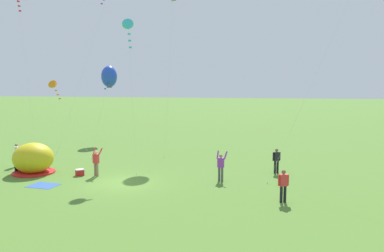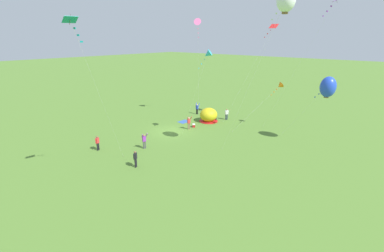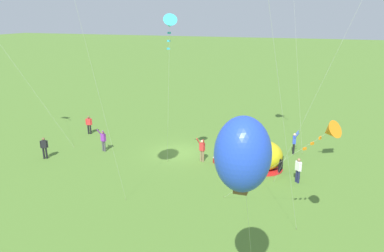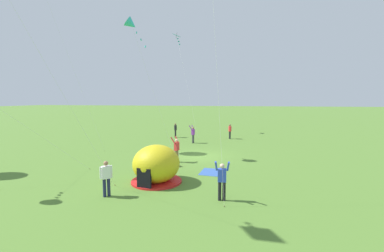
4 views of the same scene
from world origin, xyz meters
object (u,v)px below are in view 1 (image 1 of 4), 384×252
(person_with_toddler, at_px, (17,154))
(person_strolling, at_px, (276,159))
(kite_blue, at_px, (109,77))
(popup_tent, at_px, (33,159))
(person_flying_kite, at_px, (96,161))
(kite_cyan, at_px, (128,27))
(kite_red, at_px, (18,0))
(person_arms_raised, at_px, (221,165))
(person_watching_sky, at_px, (283,184))
(cooler_box, at_px, (80,172))
(kite_orange, at_px, (54,86))

(person_with_toddler, relative_size, person_strolling, 1.00)
(kite_blue, bearing_deg, person_strolling, -34.11)
(popup_tent, height_order, person_with_toddler, popup_tent)
(person_flying_kite, relative_size, kite_blue, 0.23)
(person_with_toddler, relative_size, kite_cyan, 0.16)
(popup_tent, xyz_separation_m, kite_red, (-5.32, 6.40, 12.20))
(person_arms_raised, bearing_deg, person_with_toddler, 176.25)
(person_watching_sky, relative_size, person_arms_raised, 0.91)
(cooler_box, xyz_separation_m, person_strolling, (12.86, 3.45, 0.74))
(kite_cyan, bearing_deg, cooler_box, -118.71)
(kite_orange, distance_m, kite_blue, 7.02)
(kite_blue, bearing_deg, person_watching_sky, -45.80)
(cooler_box, relative_size, person_flying_kite, 0.34)
(person_flying_kite, bearing_deg, cooler_box, -175.02)
(person_arms_raised, height_order, kite_red, kite_red)
(popup_tent, xyz_separation_m, kite_orange, (-3.86, 8.93, 4.94))
(popup_tent, distance_m, person_with_toddler, 2.96)
(popup_tent, bearing_deg, kite_blue, 94.81)
(person_flying_kite, distance_m, kite_blue, 17.43)
(person_arms_raised, relative_size, kite_blue, 0.23)
(person_strolling, xyz_separation_m, kite_red, (-21.64, 2.94, 12.24))
(popup_tent, distance_m, cooler_box, 3.55)
(kite_orange, bearing_deg, person_strolling, -15.17)
(person_with_toddler, distance_m, person_arms_raised, 15.41)
(person_arms_raised, distance_m, kite_blue, 21.33)
(popup_tent, height_order, person_watching_sky, popup_tent)
(popup_tent, height_order, kite_blue, kite_blue)
(kite_blue, bearing_deg, person_flying_kite, -68.82)
(person_arms_raised, xyz_separation_m, kite_cyan, (-7.30, 3.27, 9.26))
(kite_red, bearing_deg, person_with_toddler, -59.58)
(person_strolling, height_order, person_flying_kite, person_flying_kite)
(person_strolling, bearing_deg, kite_red, 172.26)
(cooler_box, distance_m, kite_orange, 12.89)
(kite_blue, bearing_deg, person_with_toddler, -94.97)
(person_strolling, xyz_separation_m, kite_blue, (-17.62, 11.94, 5.95))
(person_watching_sky, bearing_deg, kite_orange, 149.72)
(person_flying_kite, relative_size, kite_red, 0.14)
(person_strolling, distance_m, person_flying_kite, 12.17)
(person_watching_sky, bearing_deg, person_flying_kite, 165.36)
(person_with_toddler, relative_size, kite_red, 0.12)
(cooler_box, distance_m, person_arms_raised, 9.46)
(person_arms_raised, height_order, person_flying_kite, same)
(person_flying_kite, bearing_deg, kite_cyan, 75.78)
(popup_tent, xyz_separation_m, kite_blue, (-1.30, 15.39, 5.92))
(kite_red, bearing_deg, kite_cyan, -13.14)
(kite_cyan, relative_size, kite_red, 0.78)
(cooler_box, xyz_separation_m, person_watching_sky, (13.14, -3.03, 0.74))
(person_strolling, xyz_separation_m, kite_cyan, (-10.75, 0.40, 9.29))
(person_watching_sky, bearing_deg, kite_cyan, 148.06)
(kite_blue, xyz_separation_m, kite_red, (-4.02, -8.99, 6.28))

